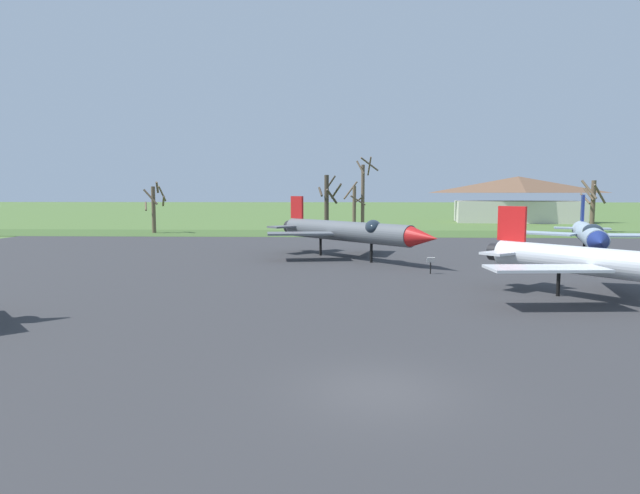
# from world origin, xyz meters

# --- Properties ---
(ground_plane) EXTENTS (600.00, 600.00, 0.00)m
(ground_plane) POSITION_xyz_m (0.00, 0.00, 0.00)
(ground_plane) COLOR #4C6B33
(asphalt_apron) EXTENTS (80.61, 61.39, 0.05)m
(asphalt_apron) POSITION_xyz_m (0.00, 18.42, 0.03)
(asphalt_apron) COLOR #333335
(asphalt_apron) RESTS_ON ground
(grass_verge_strip) EXTENTS (140.61, 12.00, 0.06)m
(grass_verge_strip) POSITION_xyz_m (0.00, 55.11, 0.03)
(grass_verge_strip) COLOR #3F5C2A
(grass_verge_strip) RESTS_ON ground
(jet_fighter_front_left) EXTENTS (12.25, 14.58, 5.10)m
(jet_fighter_front_left) POSITION_xyz_m (17.77, 27.80, 2.14)
(jet_fighter_front_left) COLOR #8EA3B2
(jet_fighter_front_left) RESTS_ON ground
(info_placard_front_left) EXTENTS (0.57, 0.32, 1.03)m
(info_placard_front_left) POSITION_xyz_m (15.28, 20.06, 0.64)
(info_placard_front_left) COLOR black
(info_placard_front_left) RESTS_ON ground
(jet_fighter_rear_center) EXTENTS (11.43, 12.19, 4.53)m
(jet_fighter_rear_center) POSITION_xyz_m (11.74, 11.25, 2.01)
(jet_fighter_rear_center) COLOR silver
(jet_fighter_rear_center) RESTS_ON ground
(jet_fighter_rear_left) EXTENTS (13.28, 14.19, 4.98)m
(jet_fighter_rear_left) POSITION_xyz_m (-0.48, 27.96, 2.29)
(jet_fighter_rear_left) COLOR #565B60
(jet_fighter_rear_left) RESTS_ON ground
(info_placard_rear_left) EXTENTS (0.50, 0.26, 1.14)m
(info_placard_rear_left) POSITION_xyz_m (4.67, 20.70, 0.70)
(info_placard_rear_left) COLOR black
(info_placard_rear_left) RESTS_ON ground
(bare_tree_far_left) EXTENTS (3.14, 3.07, 6.74)m
(bare_tree_far_left) POSITION_xyz_m (-25.58, 55.00, 3.59)
(bare_tree_far_left) COLOR brown
(bare_tree_far_left) RESTS_ON ground
(bare_tree_left_of_center) EXTENTS (3.24, 3.53, 7.63)m
(bare_tree_left_of_center) POSITION_xyz_m (-3.08, 57.23, 4.18)
(bare_tree_left_of_center) COLOR #42382D
(bare_tree_left_of_center) RESTS_ON ground
(bare_tree_center) EXTENTS (2.88, 2.91, 6.78)m
(bare_tree_center) POSITION_xyz_m (0.43, 54.97, 3.43)
(bare_tree_center) COLOR brown
(bare_tree_center) RESTS_ON ground
(bare_tree_right_of_center) EXTENTS (2.90, 3.05, 9.85)m
(bare_tree_right_of_center) POSITION_xyz_m (1.60, 55.26, 5.15)
(bare_tree_right_of_center) COLOR brown
(bare_tree_right_of_center) RESTS_ON ground
(bare_tree_far_right) EXTENTS (3.12, 2.67, 7.01)m
(bare_tree_far_right) POSITION_xyz_m (32.12, 58.92, 3.95)
(bare_tree_far_right) COLOR brown
(bare_tree_far_right) RESTS_ON ground
(visitor_building) EXTENTS (23.68, 13.35, 8.25)m
(visitor_building) POSITION_xyz_m (30.47, 84.40, 4.15)
(visitor_building) COLOR beige
(visitor_building) RESTS_ON ground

